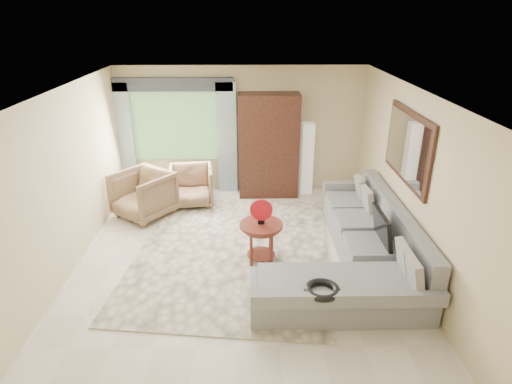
{
  "coord_description": "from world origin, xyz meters",
  "views": [
    {
      "loc": [
        0.14,
        -5.59,
        3.6
      ],
      "look_at": [
        0.25,
        0.35,
        1.05
      ],
      "focal_mm": 30.0,
      "sensor_mm": 36.0,
      "label": 1
    }
  ],
  "objects_px": {
    "coffee_table": "(261,242)",
    "potted_plant": "(129,180)",
    "armchair_right": "(191,186)",
    "floor_lamp": "(307,159)",
    "armchair_left": "(143,194)",
    "tv_screen": "(382,227)",
    "sectional_sofa": "(360,253)",
    "armoire": "(269,146)"
  },
  "relations": [
    {
      "from": "coffee_table",
      "to": "potted_plant",
      "type": "height_order",
      "value": "coffee_table"
    },
    {
      "from": "armchair_right",
      "to": "floor_lamp",
      "type": "xyz_separation_m",
      "value": [
        2.35,
        0.55,
        0.36
      ]
    },
    {
      "from": "tv_screen",
      "to": "armchair_left",
      "type": "distance_m",
      "value": 4.33
    },
    {
      "from": "tv_screen",
      "to": "armchair_right",
      "type": "distance_m",
      "value": 3.91
    },
    {
      "from": "sectional_sofa",
      "to": "armoire",
      "type": "relative_size",
      "value": 1.65
    },
    {
      "from": "potted_plant",
      "to": "armchair_right",
      "type": "bearing_deg",
      "value": -21.56
    },
    {
      "from": "tv_screen",
      "to": "armchair_right",
      "type": "height_order",
      "value": "tv_screen"
    },
    {
      "from": "sectional_sofa",
      "to": "coffee_table",
      "type": "height_order",
      "value": "sectional_sofa"
    },
    {
      "from": "sectional_sofa",
      "to": "potted_plant",
      "type": "relative_size",
      "value": 5.89
    },
    {
      "from": "sectional_sofa",
      "to": "armchair_left",
      "type": "xyz_separation_m",
      "value": [
        -3.61,
        1.89,
        0.15
      ]
    },
    {
      "from": "tv_screen",
      "to": "armchair_left",
      "type": "height_order",
      "value": "tv_screen"
    },
    {
      "from": "sectional_sofa",
      "to": "armchair_left",
      "type": "bearing_deg",
      "value": 152.3
    },
    {
      "from": "armchair_right",
      "to": "floor_lamp",
      "type": "bearing_deg",
      "value": 5.78
    },
    {
      "from": "armchair_left",
      "to": "coffee_table",
      "type": "bearing_deg",
      "value": -0.07
    },
    {
      "from": "potted_plant",
      "to": "tv_screen",
      "type": "bearing_deg",
      "value": -33.97
    },
    {
      "from": "armchair_left",
      "to": "floor_lamp",
      "type": "height_order",
      "value": "floor_lamp"
    },
    {
      "from": "tv_screen",
      "to": "floor_lamp",
      "type": "relative_size",
      "value": 0.49
    },
    {
      "from": "tv_screen",
      "to": "floor_lamp",
      "type": "distance_m",
      "value": 3.06
    },
    {
      "from": "sectional_sofa",
      "to": "floor_lamp",
      "type": "distance_m",
      "value": 3.03
    },
    {
      "from": "armchair_left",
      "to": "potted_plant",
      "type": "bearing_deg",
      "value": 154.67
    },
    {
      "from": "tv_screen",
      "to": "armchair_right",
      "type": "relative_size",
      "value": 0.87
    },
    {
      "from": "tv_screen",
      "to": "sectional_sofa",
      "type": "bearing_deg",
      "value": 175.02
    },
    {
      "from": "tv_screen",
      "to": "armchair_left",
      "type": "xyz_separation_m",
      "value": [
        -3.87,
        1.92,
        -0.29
      ]
    },
    {
      "from": "sectional_sofa",
      "to": "coffee_table",
      "type": "relative_size",
      "value": 5.3
    },
    {
      "from": "sectional_sofa",
      "to": "potted_plant",
      "type": "xyz_separation_m",
      "value": [
        -4.15,
        2.95,
        0.01
      ]
    },
    {
      "from": "floor_lamp",
      "to": "sectional_sofa",
      "type": "bearing_deg",
      "value": -81.67
    },
    {
      "from": "armchair_right",
      "to": "potted_plant",
      "type": "xyz_separation_m",
      "value": [
        -1.37,
        0.54,
        -0.09
      ]
    },
    {
      "from": "sectional_sofa",
      "to": "armchair_right",
      "type": "height_order",
      "value": "sectional_sofa"
    },
    {
      "from": "coffee_table",
      "to": "potted_plant",
      "type": "relative_size",
      "value": 1.11
    },
    {
      "from": "armoire",
      "to": "armchair_right",
      "type": "bearing_deg",
      "value": -162.59
    },
    {
      "from": "armchair_left",
      "to": "armchair_right",
      "type": "relative_size",
      "value": 1.12
    },
    {
      "from": "armoire",
      "to": "floor_lamp",
      "type": "distance_m",
      "value": 0.86
    },
    {
      "from": "sectional_sofa",
      "to": "tv_screen",
      "type": "distance_m",
      "value": 0.51
    },
    {
      "from": "coffee_table",
      "to": "armchair_right",
      "type": "distance_m",
      "value": 2.54
    },
    {
      "from": "coffee_table",
      "to": "armoire",
      "type": "xyz_separation_m",
      "value": [
        0.23,
        2.65,
        0.71
      ]
    },
    {
      "from": "coffee_table",
      "to": "floor_lamp",
      "type": "height_order",
      "value": "floor_lamp"
    },
    {
      "from": "armchair_left",
      "to": "armoire",
      "type": "relative_size",
      "value": 0.45
    },
    {
      "from": "armoire",
      "to": "sectional_sofa",
      "type": "bearing_deg",
      "value": -66.94
    },
    {
      "from": "tv_screen",
      "to": "potted_plant",
      "type": "xyz_separation_m",
      "value": [
        -4.42,
        2.98,
        -0.43
      ]
    },
    {
      "from": "sectional_sofa",
      "to": "potted_plant",
      "type": "bearing_deg",
      "value": 144.57
    },
    {
      "from": "tv_screen",
      "to": "armoire",
      "type": "distance_m",
      "value": 3.3
    },
    {
      "from": "coffee_table",
      "to": "armchair_left",
      "type": "relative_size",
      "value": 0.69
    }
  ]
}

